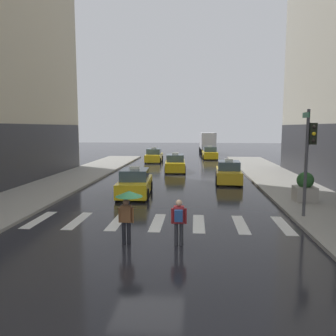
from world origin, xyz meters
TOP-DOWN VIEW (x-y plane):
  - ground_plane at (0.00, 0.00)m, footprint 160.00×160.00m
  - crosswalk_markings at (-0.00, 3.00)m, footprint 11.30×2.80m
  - traffic_light_pole at (6.66, 4.08)m, footprint 0.44×0.84m
  - taxi_lead at (-2.06, 8.80)m, footprint 2.11×4.62m
  - taxi_second at (4.17, 14.20)m, footprint 2.10×4.62m
  - taxi_third at (-0.27, 20.12)m, footprint 2.11×4.62m
  - taxi_fourth at (-3.34, 28.53)m, footprint 1.98×4.56m
  - taxi_fifth at (3.56, 33.29)m, footprint 2.07×4.60m
  - box_truck at (3.54, 42.21)m, footprint 2.50×7.61m
  - pedestrian_with_umbrella at (-0.72, 0.19)m, footprint 0.96×0.96m
  - pedestrian_with_backpack at (1.07, 0.17)m, footprint 0.55×0.43m
  - planter_near_corner at (7.60, 7.26)m, footprint 1.10×1.10m

SIDE VIEW (x-z plane):
  - ground_plane at x=0.00m, z-range 0.00..0.00m
  - crosswalk_markings at x=0.00m, z-range 0.00..0.01m
  - taxi_lead at x=-2.06m, z-range -0.18..1.63m
  - taxi_second at x=4.17m, z-range -0.18..1.63m
  - taxi_third at x=-0.27m, z-range -0.18..1.63m
  - taxi_fourth at x=-3.34m, z-range -0.18..1.63m
  - taxi_fifth at x=3.56m, z-range -0.18..1.63m
  - planter_near_corner at x=7.60m, z-range 0.07..1.67m
  - pedestrian_with_backpack at x=1.07m, z-range 0.15..1.80m
  - pedestrian_with_umbrella at x=-0.72m, z-range 0.55..2.49m
  - box_truck at x=3.54m, z-range 0.18..3.53m
  - traffic_light_pole at x=6.66m, z-range 0.86..5.66m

